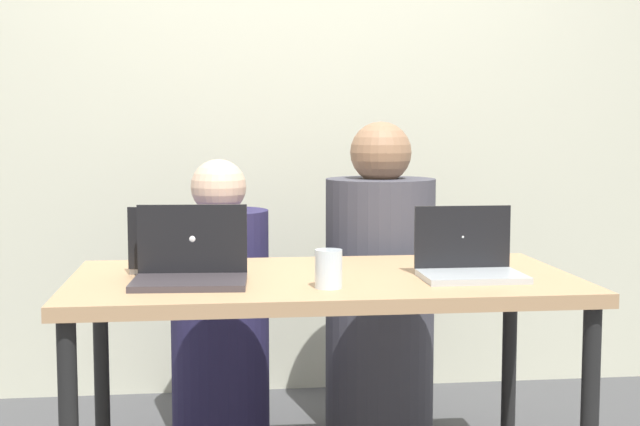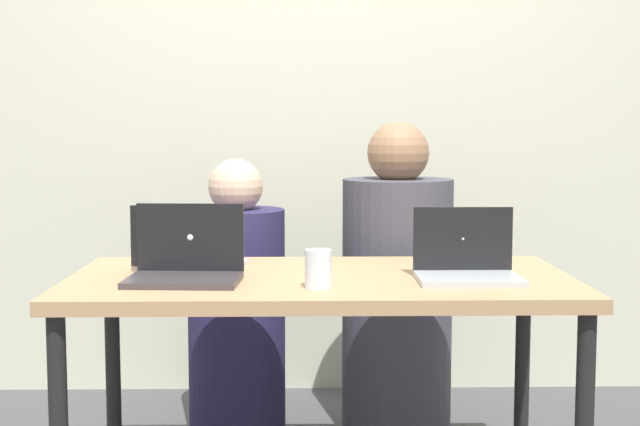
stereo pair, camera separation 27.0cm
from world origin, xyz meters
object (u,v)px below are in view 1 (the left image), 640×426
person_on_left (220,315)px  water_glass_center (329,271)px  person_on_right (380,296)px  laptop_front_left (191,267)px  laptop_front_right (469,262)px  laptop_back_left (186,257)px

person_on_left → water_glass_center: (0.29, -0.89, 0.31)m
person_on_left → person_on_right: 0.61m
water_glass_center → person_on_right: bearing=70.7°
laptop_front_left → laptop_front_right: bearing=3.8°
person_on_left → person_on_right: bearing=-177.4°
water_glass_center → laptop_front_left: bearing=162.2°
person_on_left → laptop_front_left: size_ratio=3.18×
person_on_left → laptop_front_right: 1.10m
person_on_right → laptop_back_left: size_ratio=3.37×
laptop_back_left → laptop_front_left: (0.02, -0.20, 0.00)m
laptop_front_right → laptop_front_left: bearing=179.9°
person_on_left → person_on_right: (0.61, 0.00, 0.06)m
person_on_right → laptop_front_right: bearing=99.1°
person_on_right → laptop_front_left: person_on_right is taller
person_on_right → laptop_back_left: person_on_right is taller
person_on_right → laptop_front_right: 0.82m
person_on_right → laptop_front_left: 1.07m
laptop_front_right → water_glass_center: laptop_front_right is taller
person_on_right → water_glass_center: 0.98m
laptop_back_left → water_glass_center: 0.51m
person_on_left → laptop_back_left: person_on_left is taller
person_on_right → water_glass_center: (-0.31, -0.89, 0.25)m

